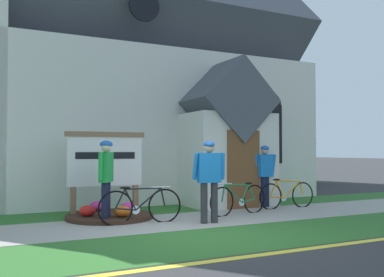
{
  "coord_description": "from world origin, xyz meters",
  "views": [
    {
      "loc": [
        -3.65,
        -7.06,
        1.55
      ],
      "look_at": [
        1.53,
        3.45,
        1.89
      ],
      "focal_mm": 40.18,
      "sensor_mm": 36.0,
      "label": 1
    }
  ],
  "objects_px": {
    "bicycle_yellow": "(287,195)",
    "cyclist_in_red_jersey": "(209,174)",
    "bicycle_silver": "(140,206)",
    "cyclist_in_green_jersey": "(265,171)",
    "church_sign": "(105,162)",
    "cyclist_in_yellow_jersey": "(106,174)",
    "roadside_conifer": "(271,86)",
    "bicycle_red": "(239,199)"
  },
  "relations": [
    {
      "from": "cyclist_in_green_jersey",
      "to": "church_sign",
      "type": "bearing_deg",
      "value": 175.21
    },
    {
      "from": "bicycle_yellow",
      "to": "roadside_conifer",
      "type": "relative_size",
      "value": 0.23
    },
    {
      "from": "bicycle_silver",
      "to": "cyclist_in_red_jersey",
      "type": "xyz_separation_m",
      "value": [
        1.34,
        -0.58,
        0.66
      ]
    },
    {
      "from": "bicycle_silver",
      "to": "roadside_conifer",
      "type": "bearing_deg",
      "value": 41.09
    },
    {
      "from": "roadside_conifer",
      "to": "cyclist_in_red_jersey",
      "type": "bearing_deg",
      "value": -132.75
    },
    {
      "from": "church_sign",
      "to": "cyclist_in_red_jersey",
      "type": "height_order",
      "value": "church_sign"
    },
    {
      "from": "cyclist_in_yellow_jersey",
      "to": "cyclist_in_green_jersey",
      "type": "distance_m",
      "value": 4.61
    },
    {
      "from": "bicycle_yellow",
      "to": "cyclist_in_yellow_jersey",
      "type": "relative_size",
      "value": 1.0
    },
    {
      "from": "cyclist_in_red_jersey",
      "to": "cyclist_in_green_jersey",
      "type": "xyz_separation_m",
      "value": [
        2.62,
        1.62,
        -0.05
      ]
    },
    {
      "from": "church_sign",
      "to": "cyclist_in_green_jersey",
      "type": "height_order",
      "value": "church_sign"
    },
    {
      "from": "bicycle_yellow",
      "to": "cyclist_in_green_jersey",
      "type": "distance_m",
      "value": 0.86
    },
    {
      "from": "bicycle_red",
      "to": "cyclist_in_green_jersey",
      "type": "bearing_deg",
      "value": 31.42
    },
    {
      "from": "bicycle_silver",
      "to": "cyclist_in_yellow_jersey",
      "type": "relative_size",
      "value": 1.03
    },
    {
      "from": "bicycle_silver",
      "to": "cyclist_in_green_jersey",
      "type": "relative_size",
      "value": 1.08
    },
    {
      "from": "bicycle_silver",
      "to": "roadside_conifer",
      "type": "height_order",
      "value": "roadside_conifer"
    },
    {
      "from": "bicycle_yellow",
      "to": "cyclist_in_red_jersey",
      "type": "xyz_separation_m",
      "value": [
        -3.02,
        -1.18,
        0.67
      ]
    },
    {
      "from": "bicycle_silver",
      "to": "bicycle_red",
      "type": "relative_size",
      "value": 1.04
    },
    {
      "from": "bicycle_red",
      "to": "bicycle_yellow",
      "type": "height_order",
      "value": "bicycle_yellow"
    },
    {
      "from": "bicycle_red",
      "to": "roadside_conifer",
      "type": "bearing_deg",
      "value": 49.26
    },
    {
      "from": "cyclist_in_red_jersey",
      "to": "cyclist_in_green_jersey",
      "type": "distance_m",
      "value": 3.08
    },
    {
      "from": "cyclist_in_red_jersey",
      "to": "roadside_conifer",
      "type": "bearing_deg",
      "value": 47.25
    },
    {
      "from": "cyclist_in_yellow_jersey",
      "to": "roadside_conifer",
      "type": "xyz_separation_m",
      "value": [
        10.32,
        7.98,
        3.7
      ]
    },
    {
      "from": "bicycle_yellow",
      "to": "roadside_conifer",
      "type": "bearing_deg",
      "value": 55.78
    },
    {
      "from": "bicycle_silver",
      "to": "bicycle_red",
      "type": "height_order",
      "value": "bicycle_silver"
    },
    {
      "from": "cyclist_in_green_jersey",
      "to": "bicycle_yellow",
      "type": "bearing_deg",
      "value": -47.96
    },
    {
      "from": "bicycle_red",
      "to": "cyclist_in_red_jersey",
      "type": "height_order",
      "value": "cyclist_in_red_jersey"
    },
    {
      "from": "bicycle_yellow",
      "to": "cyclist_in_red_jersey",
      "type": "height_order",
      "value": "cyclist_in_red_jersey"
    },
    {
      "from": "church_sign",
      "to": "cyclist_in_yellow_jersey",
      "type": "distance_m",
      "value": 0.97
    },
    {
      "from": "bicycle_silver",
      "to": "bicycle_yellow",
      "type": "bearing_deg",
      "value": 7.83
    },
    {
      "from": "bicycle_red",
      "to": "cyclist_in_yellow_jersey",
      "type": "xyz_separation_m",
      "value": [
        -3.2,
        0.29,
        0.68
      ]
    },
    {
      "from": "bicycle_red",
      "to": "cyclist_in_green_jersey",
      "type": "relative_size",
      "value": 1.04
    },
    {
      "from": "church_sign",
      "to": "roadside_conifer",
      "type": "relative_size",
      "value": 0.26
    },
    {
      "from": "cyclist_in_red_jersey",
      "to": "roadside_conifer",
      "type": "height_order",
      "value": "roadside_conifer"
    },
    {
      "from": "bicycle_silver",
      "to": "cyclist_in_yellow_jersey",
      "type": "distance_m",
      "value": 1.03
    },
    {
      "from": "bicycle_silver",
      "to": "bicycle_red",
      "type": "xyz_separation_m",
      "value": [
        2.58,
        0.2,
        -0.01
      ]
    },
    {
      "from": "bicycle_yellow",
      "to": "cyclist_in_green_jersey",
      "type": "bearing_deg",
      "value": 132.04
    },
    {
      "from": "bicycle_red",
      "to": "bicycle_yellow",
      "type": "xyz_separation_m",
      "value": [
        1.77,
        0.4,
        -0.0
      ]
    },
    {
      "from": "church_sign",
      "to": "bicycle_silver",
      "type": "bearing_deg",
      "value": -74.59
    },
    {
      "from": "cyclist_in_yellow_jersey",
      "to": "bicycle_silver",
      "type": "bearing_deg",
      "value": -38.74
    },
    {
      "from": "cyclist_in_red_jersey",
      "to": "cyclist_in_yellow_jersey",
      "type": "distance_m",
      "value": 2.23
    },
    {
      "from": "bicycle_yellow",
      "to": "cyclist_in_yellow_jersey",
      "type": "distance_m",
      "value": 5.02
    },
    {
      "from": "bicycle_yellow",
      "to": "cyclist_in_red_jersey",
      "type": "bearing_deg",
      "value": -158.6
    }
  ]
}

